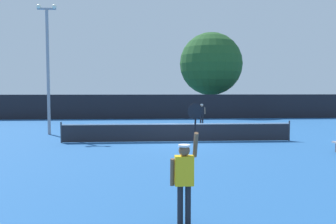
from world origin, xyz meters
name	(u,v)px	position (x,y,z in m)	size (l,w,h in m)	color
ground_plane	(177,142)	(0.00, 0.00, 0.00)	(120.00, 120.00, 0.00)	#235693
tennis_net	(177,132)	(0.00, 0.00, 0.51)	(12.02, 0.08, 1.07)	#232328
perimeter_fence	(164,107)	(0.00, 14.07, 1.12)	(33.09, 0.12, 2.24)	black
player_serving	(185,172)	(-0.84, -11.10, 1.09)	(0.67, 0.39, 2.48)	yellow
player_receiving	(202,112)	(2.77, 9.41, 0.94)	(0.57, 0.23, 1.55)	black
tennis_ball	(169,139)	(-0.38, 0.75, 0.03)	(0.07, 0.07, 0.07)	#CCE033
light_pole	(48,61)	(-7.50, 3.41, 4.44)	(1.18, 0.28, 7.77)	gray
large_tree	(211,64)	(5.24, 18.97, 5.39)	(6.64, 6.64, 8.73)	brown
parked_car_near	(90,106)	(-8.10, 22.72, 0.78)	(2.38, 4.39, 1.69)	white
parked_car_mid	(137,107)	(-2.73, 21.00, 0.78)	(2.36, 4.39, 1.69)	black
parked_car_far	(250,107)	(9.73, 19.67, 0.78)	(2.10, 4.29, 1.69)	red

